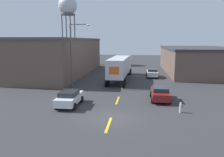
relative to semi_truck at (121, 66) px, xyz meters
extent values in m
plane|color=#333335|center=(0.80, -18.41, -2.27)|extent=(160.00, 160.00, 0.00)
cube|color=gold|center=(0.80, -19.89, -2.26)|extent=(0.20, 3.09, 0.01)
cube|color=gold|center=(0.80, -12.92, -2.26)|extent=(0.20, 3.09, 0.01)
cube|color=gold|center=(0.80, -5.96, -2.26)|extent=(0.20, 3.09, 0.01)
cube|color=brown|center=(-11.77, 4.99, 0.93)|extent=(9.86, 26.80, 6.40)
cube|color=#4C4742|center=(-11.77, 4.99, 4.33)|extent=(10.06, 27.00, 0.40)
cube|color=brown|center=(14.78, 9.89, 0.05)|extent=(12.69, 23.10, 4.65)
cube|color=#333338|center=(14.78, 9.89, 2.58)|extent=(12.89, 23.30, 0.40)
cube|color=silver|center=(0.20, 5.48, -0.28)|extent=(2.44, 3.21, 2.99)
cube|color=silver|center=(-0.06, -1.72, 0.14)|extent=(2.85, 10.76, 2.64)
cube|color=#E55619|center=(-0.26, -7.07, 0.14)|extent=(1.35, 0.08, 1.06)
cylinder|color=black|center=(1.44, 5.82, -1.77)|extent=(0.32, 1.00, 0.99)
cylinder|color=black|center=(-1.01, 5.91, -1.77)|extent=(0.32, 1.00, 0.99)
cylinder|color=black|center=(1.40, 4.57, -1.77)|extent=(0.32, 1.00, 0.99)
cylinder|color=black|center=(-1.05, 4.66, -1.77)|extent=(0.32, 1.00, 0.99)
cylinder|color=black|center=(1.04, -4.90, -1.77)|extent=(0.32, 1.00, 0.99)
cylinder|color=black|center=(-1.41, -4.81, -1.77)|extent=(0.32, 1.00, 0.99)
cylinder|color=black|center=(0.99, -6.30, -1.77)|extent=(0.32, 1.00, 0.99)
cylinder|color=black|center=(-1.46, -6.21, -1.77)|extent=(0.32, 1.00, 0.99)
cube|color=silver|center=(-3.74, -15.38, -1.57)|extent=(1.79, 4.24, 0.73)
cube|color=#23282D|center=(-3.74, -15.51, -0.99)|extent=(1.57, 2.20, 0.43)
cylinder|color=black|center=(-2.85, -14.07, -1.94)|extent=(0.22, 0.66, 0.66)
cylinder|color=black|center=(-4.64, -14.07, -1.94)|extent=(0.22, 0.66, 0.66)
cylinder|color=black|center=(-2.85, -16.70, -1.94)|extent=(0.22, 0.66, 0.66)
cylinder|color=black|center=(-4.64, -16.70, -1.94)|extent=(0.22, 0.66, 0.66)
cube|color=maroon|center=(5.34, -12.28, -1.57)|extent=(1.79, 4.24, 0.73)
cube|color=#23282D|center=(5.34, -12.41, -0.99)|extent=(1.57, 2.20, 0.43)
cylinder|color=black|center=(6.24, -10.96, -1.94)|extent=(0.22, 0.66, 0.66)
cylinder|color=black|center=(4.45, -10.96, -1.94)|extent=(0.22, 0.66, 0.66)
cylinder|color=black|center=(6.24, -13.59, -1.94)|extent=(0.22, 0.66, 0.66)
cylinder|color=black|center=(4.45, -13.59, -1.94)|extent=(0.22, 0.66, 0.66)
cube|color=silver|center=(5.34, 2.85, -1.57)|extent=(1.79, 4.24, 0.73)
cube|color=#23282D|center=(5.34, 2.72, -0.99)|extent=(1.57, 2.20, 0.43)
cylinder|color=black|center=(6.24, 4.16, -1.94)|extent=(0.22, 0.66, 0.66)
cylinder|color=black|center=(4.45, 4.16, -1.94)|extent=(0.22, 0.66, 0.66)
cylinder|color=black|center=(6.24, 1.53, -1.94)|extent=(0.22, 0.66, 0.66)
cylinder|color=black|center=(4.45, 1.53, -1.94)|extent=(0.22, 0.66, 0.66)
cylinder|color=#47474C|center=(-14.06, 21.61, 4.35)|extent=(0.28, 0.28, 13.23)
cylinder|color=#47474C|center=(-15.77, 23.32, 4.35)|extent=(0.28, 0.28, 13.23)
cylinder|color=#47474C|center=(-17.48, 21.61, 4.35)|extent=(0.28, 0.28, 13.23)
cylinder|color=#47474C|center=(-15.77, 19.90, 4.35)|extent=(0.28, 0.28, 13.23)
cylinder|color=#4C4C51|center=(-15.77, 21.61, 10.76)|extent=(3.70, 3.70, 0.30)
sphere|color=#B7BCC6|center=(-15.77, 21.61, 13.04)|extent=(4.88, 4.88, 4.88)
cylinder|color=#4C4C51|center=(-6.07, -7.09, 2.04)|extent=(0.20, 0.20, 8.61)
cylinder|color=#4C4C51|center=(-4.87, -7.09, 6.19)|extent=(2.42, 0.11, 0.11)
ellipsoid|color=silver|center=(-3.66, -7.09, 6.09)|extent=(0.56, 0.32, 0.22)
cylinder|color=silver|center=(6.81, -16.23, -1.88)|extent=(0.22, 0.22, 0.78)
sphere|color=silver|center=(6.81, -16.23, -1.43)|extent=(0.20, 0.20, 0.20)
camera|label=1|loc=(3.04, -35.62, 4.14)|focal=35.00mm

